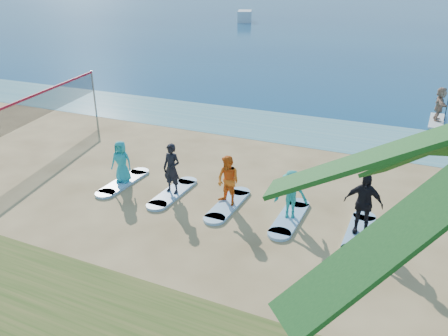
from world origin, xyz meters
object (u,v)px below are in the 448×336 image
at_px(paddleboarder, 440,104).
at_px(student_1, 172,169).
at_px(student_3, 291,194).
at_px(surfboard_1, 173,193).
at_px(surfboard_2, 228,205).
at_px(surfboard_3, 290,218).
at_px(volleyball_net, 47,102).
at_px(surfboard_0, 123,182).
at_px(student_2, 228,181).
at_px(student_0, 121,162).
at_px(paddleboard, 436,121).
at_px(boat_offshore_a, 245,21).
at_px(student_4, 363,204).
at_px(surfboard_4, 359,233).

bearing_deg(paddleboarder, student_1, 142.11).
distance_m(student_1, student_3, 4.25).
xyz_separation_m(surfboard_1, student_1, (0.00, 0.00, 0.93)).
relative_size(surfboard_2, surfboard_3, 1.00).
relative_size(volleyball_net, paddleboarder, 5.02).
relative_size(paddleboarder, student_1, 0.99).
bearing_deg(surfboard_0, surfboard_2, 0.00).
distance_m(student_1, student_2, 2.12).
bearing_deg(volleyball_net, student_0, -22.13).
relative_size(student_0, student_3, 0.99).
bearing_deg(surfboard_3, paddleboard, 72.81).
bearing_deg(surfboard_3, surfboard_2, 180.00).
bearing_deg(boat_offshore_a, paddleboarder, -79.37).
relative_size(surfboard_0, surfboard_2, 1.00).
bearing_deg(student_1, surfboard_0, -176.42).
bearing_deg(student_4, student_1, 178.92).
relative_size(paddleboarder, surfboard_3, 0.80).
bearing_deg(surfboard_2, student_3, 0.00).
height_order(student_1, surfboard_2, student_1).
relative_size(student_2, surfboard_4, 0.76).
relative_size(paddleboard, surfboard_0, 1.36).
relative_size(boat_offshore_a, surfboard_1, 3.29).
xyz_separation_m(student_3, student_4, (2.12, 0.00, 0.15)).
bearing_deg(volleyball_net, student_4, -9.29).
xyz_separation_m(paddleboard, surfboard_4, (-1.97, -13.23, -0.01)).
height_order(surfboard_2, surfboard_4, same).
height_order(surfboard_0, student_2, student_2).
relative_size(surfboard_0, student_4, 1.18).
height_order(student_0, surfboard_2, student_0).
xyz_separation_m(paddleboarder, student_3, (-4.09, -13.23, -0.13)).
bearing_deg(student_2, student_4, 17.56).
bearing_deg(surfboard_4, student_3, 180.00).
bearing_deg(paddleboard, volleyball_net, -144.18).
bearing_deg(student_1, volleyball_net, 167.07).
height_order(paddleboarder, student_2, paddleboarder).
relative_size(boat_offshore_a, surfboard_3, 3.29).
bearing_deg(paddleboard, boat_offshore_a, 123.07).
relative_size(surfboard_2, student_2, 1.32).
relative_size(student_1, student_2, 1.06).
bearing_deg(student_3, paddleboard, 57.00).
bearing_deg(paddleboarder, surfboard_4, 165.88).
distance_m(paddleboarder, surfboard_1, 15.66).
bearing_deg(surfboard_4, surfboard_0, 180.00).
bearing_deg(student_3, surfboard_1, 164.19).
bearing_deg(surfboard_3, student_1, 180.00).
relative_size(paddleboarder, student_2, 1.05).
distance_m(paddleboarder, surfboard_2, 14.64).
xyz_separation_m(student_3, surfboard_4, (2.12, 0.00, -0.83)).
bearing_deg(paddleboarder, surfboard_3, 157.15).
relative_size(boat_offshore_a, student_0, 4.64).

